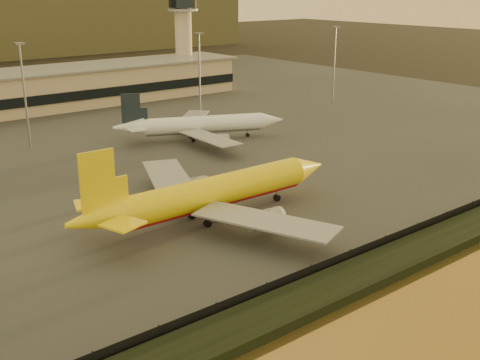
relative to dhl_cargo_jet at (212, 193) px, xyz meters
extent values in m
plane|color=black|center=(2.98, -13.56, -4.87)|extent=(900.00, 900.00, 0.00)
cube|color=black|center=(2.98, -30.56, -4.17)|extent=(320.00, 7.00, 1.40)
cube|color=#2D2D2D|center=(2.98, 81.44, -4.77)|extent=(320.00, 220.00, 0.20)
cube|color=black|center=(2.98, -26.56, -3.57)|extent=(300.00, 0.05, 2.20)
cube|color=tan|center=(2.98, 111.44, 1.33)|extent=(160.00, 22.00, 12.00)
cube|color=black|center=(2.98, 100.24, 0.33)|extent=(160.00, 0.60, 3.00)
cube|color=gray|center=(2.98, 111.44, 7.63)|extent=(164.00, 24.00, 0.60)
cylinder|color=tan|center=(72.98, 117.44, 10.33)|extent=(6.40, 6.40, 30.00)
cylinder|color=black|center=(72.98, 117.44, 27.08)|extent=(10.40, 10.40, 3.50)
cylinder|color=gray|center=(72.98, 117.44, 24.53)|extent=(11.20, 11.20, 0.80)
cylinder|color=slate|center=(-7.02, 66.44, 7.83)|extent=(0.50, 0.50, 25.00)
cube|color=slate|center=(-7.02, 66.44, 20.53)|extent=(2.20, 2.20, 0.40)
cylinder|color=slate|center=(42.98, 64.44, 7.83)|extent=(0.50, 0.50, 25.00)
cube|color=slate|center=(42.98, 64.44, 20.53)|extent=(2.20, 2.20, 0.40)
cylinder|color=slate|center=(92.98, 58.44, 7.83)|extent=(0.50, 0.50, 25.00)
cube|color=slate|center=(92.98, 58.44, 20.53)|extent=(2.20, 2.20, 0.40)
cylinder|color=yellow|center=(0.96, -0.01, 0.28)|extent=(36.16, 5.54, 5.22)
cylinder|color=red|center=(0.96, -0.01, -0.63)|extent=(35.15, 4.38, 4.07)
cone|color=yellow|center=(22.52, -0.20, 0.28)|extent=(7.07, 5.28, 5.22)
cone|color=yellow|center=(-21.61, 0.19, 0.67)|extent=(9.07, 5.30, 5.22)
cube|color=yellow|center=(-20.61, 0.18, 6.41)|extent=(5.52, 0.47, 9.13)
cube|color=yellow|center=(-19.56, 5.39, 1.07)|extent=(6.33, 6.29, 0.31)
cube|color=yellow|center=(-19.66, -5.04, 1.07)|extent=(6.27, 6.23, 0.31)
cube|color=gray|center=(0.08, 13.89, -0.63)|extent=(15.13, 23.54, 0.31)
cylinder|color=gray|center=(2.55, 10.49, -2.06)|extent=(6.04, 2.92, 2.87)
cube|color=gray|center=(-0.17, -13.89, -0.63)|extent=(14.80, 23.57, 0.31)
cylinder|color=gray|center=(2.37, -10.53, -2.06)|extent=(6.04, 2.92, 2.87)
cylinder|color=black|center=(14.75, -0.13, -4.10)|extent=(1.16, 0.92, 1.15)
cylinder|color=slate|center=(14.75, -0.13, -3.50)|extent=(0.20, 0.20, 2.35)
cylinder|color=black|center=(-2.83, -2.32, -4.10)|extent=(1.16, 0.92, 1.15)
cylinder|color=slate|center=(-2.83, -2.32, -3.50)|extent=(0.20, 0.20, 2.35)
cylinder|color=black|center=(-2.79, 2.37, -4.10)|extent=(1.16, 0.92, 1.15)
cylinder|color=slate|center=(-2.79, 2.37, -3.50)|extent=(0.20, 0.20, 2.35)
cylinder|color=white|center=(31.21, 46.24, -0.62)|extent=(29.77, 16.58, 4.27)
cylinder|color=gray|center=(31.21, 46.24, -1.36)|extent=(28.61, 15.37, 3.33)
cone|color=white|center=(47.94, 38.67, -0.62)|extent=(7.21, 6.36, 4.27)
cone|color=white|center=(13.70, 54.17, -0.30)|extent=(8.76, 7.06, 4.27)
cube|color=black|center=(14.48, 53.82, 4.40)|extent=(4.42, 2.25, 7.47)
cube|color=white|center=(17.02, 57.36, 0.03)|extent=(5.89, 5.88, 0.26)
cube|color=white|center=(13.50, 49.58, 0.03)|extent=(4.69, 4.51, 0.26)
cube|color=gray|center=(35.28, 57.30, -1.36)|extent=(18.04, 17.59, 0.26)
cylinder|color=gray|center=(36.03, 53.79, -2.54)|extent=(5.64, 4.25, 2.35)
cube|color=gray|center=(25.58, 35.90, -1.36)|extent=(6.77, 19.45, 0.26)
cylinder|color=gray|center=(28.72, 37.64, -2.54)|extent=(5.64, 4.25, 2.35)
cylinder|color=black|center=(41.91, 41.40, -4.20)|extent=(1.16, 1.07, 0.94)
cylinder|color=slate|center=(41.91, 41.40, -3.71)|extent=(0.22, 0.22, 1.92)
cylinder|color=black|center=(27.50, 45.82, -4.20)|extent=(1.16, 1.07, 0.94)
cylinder|color=slate|center=(27.50, 45.82, -3.71)|extent=(0.22, 0.22, 1.92)
cylinder|color=black|center=(29.08, 49.32, -4.20)|extent=(1.16, 1.07, 0.94)
cylinder|color=slate|center=(29.08, 49.32, -3.71)|extent=(0.22, 0.22, 1.92)
cube|color=yellow|center=(7.23, 11.62, -3.90)|extent=(3.69, 2.30, 1.54)
cube|color=white|center=(-13.77, 18.06, -3.72)|extent=(4.51, 2.66, 1.90)
camera|label=1|loc=(-56.71, -77.94, 33.92)|focal=45.00mm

